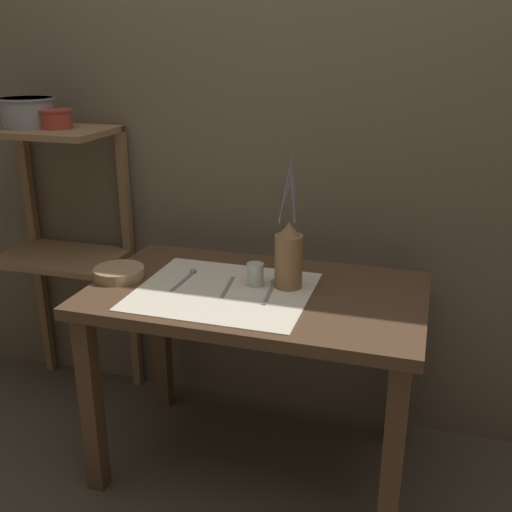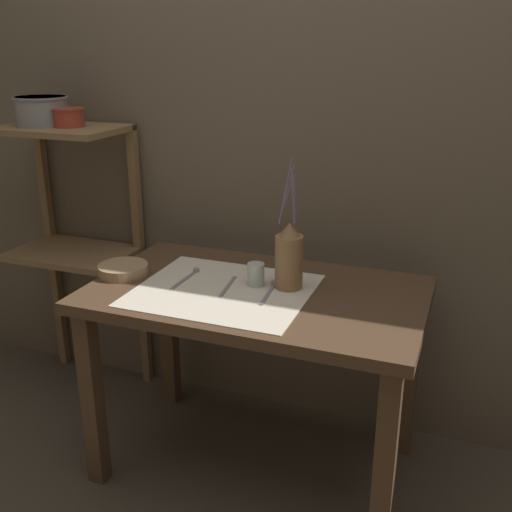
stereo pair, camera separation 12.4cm
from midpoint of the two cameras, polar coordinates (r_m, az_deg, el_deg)
ground_plane at (r=2.40m, az=1.59°, el=-19.15°), size 12.00×12.00×0.00m
stone_wall_back at (r=2.32m, az=5.59°, el=12.04°), size 7.00×0.06×2.40m
wooden_table at (r=2.07m, az=1.74°, el=-5.92°), size 1.13×0.67×0.72m
wooden_shelf_unit at (r=2.64m, az=-15.61°, el=4.10°), size 0.51×0.34×1.19m
linen_cloth at (r=2.02m, az=-1.38°, el=-3.29°), size 0.58×0.50×0.00m
pitcher_with_flowers at (r=2.01m, az=4.93°, el=-0.21°), size 0.09×0.09×0.45m
wooden_bowl at (r=2.19m, az=-10.97°, el=-1.30°), size 0.18×0.18×0.04m
glass_tumbler_near at (r=2.04m, az=1.73°, el=-1.78°), size 0.06×0.06×0.08m
spoon_outer at (r=2.15m, az=-4.51°, el=-1.73°), size 0.02×0.20×0.02m
fork_outer at (r=2.04m, az=-0.96°, el=-2.92°), size 0.03×0.18×0.00m
spoon_inner at (r=2.03m, az=3.30°, el=-2.99°), size 0.04×0.20×0.02m
metal_pot_large at (r=2.57m, az=-18.42°, el=13.05°), size 0.21×0.21×0.11m
metal_pot_small at (r=2.50m, az=-16.05°, el=12.64°), size 0.13×0.13×0.07m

